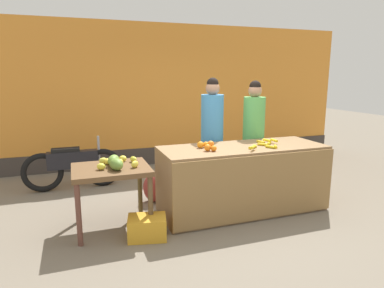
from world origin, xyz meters
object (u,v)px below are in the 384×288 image
(vendor_woman_blue_shirt, at_px, (212,138))
(produce_crate, at_px, (147,228))
(parked_motorcycle, at_px, (73,165))
(produce_sack, at_px, (155,187))
(vendor_woman_green_shirt, at_px, (253,137))

(vendor_woman_blue_shirt, bearing_deg, produce_crate, -139.74)
(parked_motorcycle, bearing_deg, produce_sack, -42.00)
(produce_sack, bearing_deg, parked_motorcycle, 138.00)
(vendor_woman_blue_shirt, bearing_deg, vendor_woman_green_shirt, -4.01)
(parked_motorcycle, distance_m, produce_sack, 1.55)
(vendor_woman_green_shirt, bearing_deg, produce_crate, -152.43)
(vendor_woman_green_shirt, xyz_separation_m, parked_motorcycle, (-2.74, 1.12, -0.50))
(parked_motorcycle, height_order, produce_sack, parked_motorcycle)
(vendor_woman_green_shirt, distance_m, parked_motorcycle, 3.00)
(vendor_woman_blue_shirt, distance_m, produce_crate, 1.84)
(vendor_woman_blue_shirt, distance_m, vendor_woman_green_shirt, 0.69)
(vendor_woman_blue_shirt, bearing_deg, parked_motorcycle, 152.40)
(vendor_woman_green_shirt, bearing_deg, vendor_woman_blue_shirt, 175.99)
(parked_motorcycle, height_order, produce_crate, parked_motorcycle)
(produce_crate, relative_size, produce_sack, 1.00)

